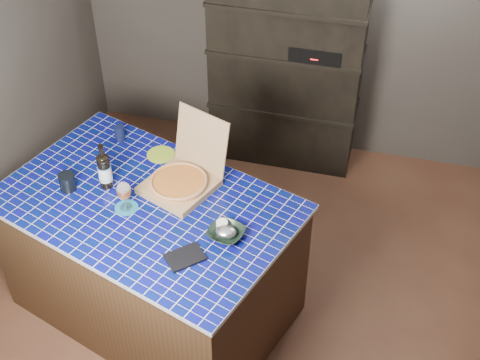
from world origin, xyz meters
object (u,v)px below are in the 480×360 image
(mead_bottle, at_px, (105,170))
(wine_glass, at_px, (124,191))
(kitchen_island, at_px, (152,258))
(dvd_case, at_px, (185,257))
(pizza_box, at_px, (181,179))
(bowl, at_px, (226,233))

(mead_bottle, bearing_deg, wine_glass, -40.09)
(kitchen_island, xyz_separation_m, dvd_case, (0.37, -0.37, 0.49))
(pizza_box, bearing_deg, kitchen_island, -108.06)
(kitchen_island, relative_size, mead_bottle, 6.40)
(pizza_box, distance_m, bowl, 0.52)
(kitchen_island, height_order, wine_glass, wine_glass)
(dvd_case, distance_m, bowl, 0.28)
(pizza_box, xyz_separation_m, bowl, (0.38, -0.35, -0.03))
(wine_glass, distance_m, dvd_case, 0.57)
(kitchen_island, relative_size, pizza_box, 3.50)
(kitchen_island, distance_m, dvd_case, 0.72)
(wine_glass, distance_m, bowl, 0.65)
(pizza_box, height_order, wine_glass, pizza_box)
(mead_bottle, height_order, bowl, mead_bottle)
(kitchen_island, bearing_deg, wine_glass, -124.49)
(wine_glass, bearing_deg, pizza_box, 45.59)
(pizza_box, height_order, mead_bottle, pizza_box)
(mead_bottle, height_order, wine_glass, mead_bottle)
(pizza_box, bearing_deg, dvd_case, -48.02)
(mead_bottle, xyz_separation_m, wine_glass, (0.19, -0.16, 0.01))
(pizza_box, xyz_separation_m, dvd_case, (0.20, -0.56, -0.05))
(dvd_case, bearing_deg, bowl, 97.22)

